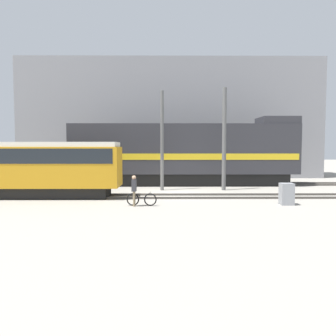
{
  "coord_description": "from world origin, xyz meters",
  "views": [
    {
      "loc": [
        -0.51,
        -22.06,
        3.19
      ],
      "look_at": [
        -0.34,
        -0.43,
        1.8
      ],
      "focal_mm": 35.0,
      "sensor_mm": 36.0,
      "label": 1
    }
  ],
  "objects_px": {
    "freight_locomotive": "(185,153)",
    "signal_box": "(287,194)",
    "streetcar": "(23,166)",
    "utility_pole_left": "(162,141)",
    "bicycle": "(142,199)",
    "utility_pole_center": "(224,139)",
    "person": "(134,188)"
  },
  "relations": [
    {
      "from": "bicycle",
      "to": "utility_pole_center",
      "type": "bearing_deg",
      "value": 48.89
    },
    {
      "from": "freight_locomotive",
      "to": "bicycle",
      "type": "bearing_deg",
      "value": -106.64
    },
    {
      "from": "freight_locomotive",
      "to": "utility_pole_left",
      "type": "relative_size",
      "value": 2.56
    },
    {
      "from": "freight_locomotive",
      "to": "streetcar",
      "type": "distance_m",
      "value": 12.62
    },
    {
      "from": "bicycle",
      "to": "person",
      "type": "height_order",
      "value": "person"
    },
    {
      "from": "streetcar",
      "to": "signal_box",
      "type": "bearing_deg",
      "value": -10.01
    },
    {
      "from": "utility_pole_center",
      "to": "person",
      "type": "bearing_deg",
      "value": -132.51
    },
    {
      "from": "streetcar",
      "to": "signal_box",
      "type": "distance_m",
      "value": 15.96
    },
    {
      "from": "person",
      "to": "utility_pole_left",
      "type": "height_order",
      "value": "utility_pole_left"
    },
    {
      "from": "utility_pole_center",
      "to": "freight_locomotive",
      "type": "bearing_deg",
      "value": 128.13
    },
    {
      "from": "streetcar",
      "to": "utility_pole_left",
      "type": "bearing_deg",
      "value": 21.31
    },
    {
      "from": "bicycle",
      "to": "signal_box",
      "type": "distance_m",
      "value": 8.0
    },
    {
      "from": "utility_pole_left",
      "to": "utility_pole_center",
      "type": "bearing_deg",
      "value": 0.0
    },
    {
      "from": "bicycle",
      "to": "utility_pole_center",
      "type": "xyz_separation_m",
      "value": [
        5.61,
        6.42,
        3.4
      ]
    },
    {
      "from": "streetcar",
      "to": "utility_pole_center",
      "type": "xyz_separation_m",
      "value": [
        13.28,
        3.4,
        1.75
      ]
    },
    {
      "from": "bicycle",
      "to": "utility_pole_left",
      "type": "distance_m",
      "value": 7.29
    },
    {
      "from": "streetcar",
      "to": "bicycle",
      "type": "relative_size",
      "value": 7.36
    },
    {
      "from": "streetcar",
      "to": "person",
      "type": "distance_m",
      "value": 7.99
    },
    {
      "from": "bicycle",
      "to": "utility_pole_center",
      "type": "relative_size",
      "value": 0.22
    },
    {
      "from": "freight_locomotive",
      "to": "utility_pole_center",
      "type": "xyz_separation_m",
      "value": [
        2.67,
        -3.4,
        1.1
      ]
    },
    {
      "from": "freight_locomotive",
      "to": "person",
      "type": "height_order",
      "value": "freight_locomotive"
    },
    {
      "from": "streetcar",
      "to": "utility_pole_left",
      "type": "distance_m",
      "value": 9.5
    },
    {
      "from": "utility_pole_left",
      "to": "bicycle",
      "type": "bearing_deg",
      "value": -99.26
    },
    {
      "from": "utility_pole_left",
      "to": "person",
      "type": "bearing_deg",
      "value": -102.41
    },
    {
      "from": "freight_locomotive",
      "to": "bicycle",
      "type": "xyz_separation_m",
      "value": [
        -2.94,
        -9.83,
        -2.3
      ]
    },
    {
      "from": "person",
      "to": "utility_pole_left",
      "type": "bearing_deg",
      "value": 77.59
    },
    {
      "from": "streetcar",
      "to": "freight_locomotive",
      "type": "bearing_deg",
      "value": 32.67
    },
    {
      "from": "freight_locomotive",
      "to": "signal_box",
      "type": "bearing_deg",
      "value": -62.17
    },
    {
      "from": "freight_locomotive",
      "to": "streetcar",
      "type": "relative_size",
      "value": 1.53
    },
    {
      "from": "freight_locomotive",
      "to": "signal_box",
      "type": "xyz_separation_m",
      "value": [
        5.05,
        -9.57,
        -2.05
      ]
    },
    {
      "from": "bicycle",
      "to": "utility_pole_left",
      "type": "relative_size",
      "value": 0.23
    },
    {
      "from": "freight_locomotive",
      "to": "streetcar",
      "type": "xyz_separation_m",
      "value": [
        -10.61,
        -6.8,
        -0.65
      ]
    }
  ]
}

